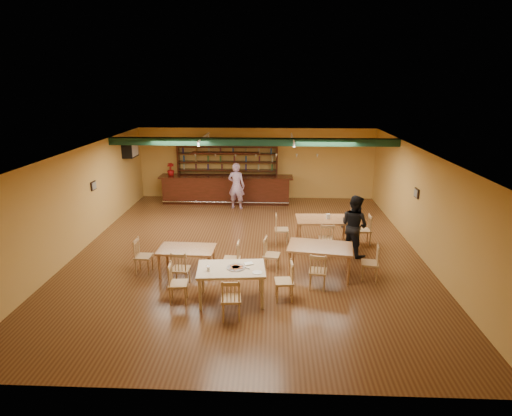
{
  "coord_description": "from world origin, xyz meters",
  "views": [
    {
      "loc": [
        0.72,
        -11.69,
        4.88
      ],
      "look_at": [
        0.21,
        0.6,
        1.15
      ],
      "focal_mm": 29.47,
      "sensor_mm": 36.0,
      "label": 1
    }
  ],
  "objects_px": {
    "dining_table_d": "(320,261)",
    "patron_bar": "(236,186)",
    "bar_counter": "(226,189)",
    "dining_table_c": "(187,261)",
    "dining_table_b": "(323,231)",
    "patron_right_a": "(354,225)",
    "near_table": "(231,284)"
  },
  "relations": [
    {
      "from": "dining_table_d",
      "to": "patron_bar",
      "type": "bearing_deg",
      "value": 123.49
    },
    {
      "from": "bar_counter",
      "to": "dining_table_c",
      "type": "height_order",
      "value": "bar_counter"
    },
    {
      "from": "dining_table_b",
      "to": "patron_right_a",
      "type": "distance_m",
      "value": 1.23
    },
    {
      "from": "dining_table_d",
      "to": "near_table",
      "type": "distance_m",
      "value": 2.58
    },
    {
      "from": "dining_table_b",
      "to": "dining_table_c",
      "type": "bearing_deg",
      "value": -149.9
    },
    {
      "from": "dining_table_c",
      "to": "dining_table_d",
      "type": "xyz_separation_m",
      "value": [
        3.45,
        0.07,
        0.05
      ]
    },
    {
      "from": "near_table",
      "to": "dining_table_d",
      "type": "bearing_deg",
      "value": 28.29
    },
    {
      "from": "dining_table_c",
      "to": "patron_bar",
      "type": "relative_size",
      "value": 0.78
    },
    {
      "from": "dining_table_b",
      "to": "dining_table_c",
      "type": "distance_m",
      "value": 4.42
    },
    {
      "from": "near_table",
      "to": "patron_bar",
      "type": "bearing_deg",
      "value": 89.0
    },
    {
      "from": "patron_bar",
      "to": "dining_table_d",
      "type": "bearing_deg",
      "value": 127.6
    },
    {
      "from": "near_table",
      "to": "patron_right_a",
      "type": "relative_size",
      "value": 0.85
    },
    {
      "from": "bar_counter",
      "to": "dining_table_d",
      "type": "bearing_deg",
      "value": -64.82
    },
    {
      "from": "patron_bar",
      "to": "patron_right_a",
      "type": "bearing_deg",
      "value": 143.55
    },
    {
      "from": "bar_counter",
      "to": "near_table",
      "type": "height_order",
      "value": "bar_counter"
    },
    {
      "from": "near_table",
      "to": "patron_right_a",
      "type": "distance_m",
      "value": 4.38
    },
    {
      "from": "bar_counter",
      "to": "near_table",
      "type": "distance_m",
      "value": 8.23
    },
    {
      "from": "dining_table_b",
      "to": "patron_bar",
      "type": "bearing_deg",
      "value": 127.76
    },
    {
      "from": "dining_table_d",
      "to": "near_table",
      "type": "xyz_separation_m",
      "value": [
        -2.16,
        -1.42,
        0.0
      ]
    },
    {
      "from": "dining_table_d",
      "to": "patron_bar",
      "type": "height_order",
      "value": "patron_bar"
    },
    {
      "from": "bar_counter",
      "to": "patron_bar",
      "type": "height_order",
      "value": "patron_bar"
    },
    {
      "from": "dining_table_c",
      "to": "near_table",
      "type": "xyz_separation_m",
      "value": [
        1.29,
        -1.35,
        0.05
      ]
    },
    {
      "from": "dining_table_d",
      "to": "patron_right_a",
      "type": "distance_m",
      "value": 1.89
    },
    {
      "from": "patron_right_a",
      "to": "dining_table_d",
      "type": "bearing_deg",
      "value": 101.43
    },
    {
      "from": "dining_table_c",
      "to": "patron_bar",
      "type": "distance_m",
      "value": 6.07
    },
    {
      "from": "dining_table_d",
      "to": "near_table",
      "type": "bearing_deg",
      "value": -137.47
    },
    {
      "from": "bar_counter",
      "to": "dining_table_b",
      "type": "xyz_separation_m",
      "value": [
        3.49,
        -4.51,
        -0.15
      ]
    },
    {
      "from": "dining_table_d",
      "to": "patron_right_a",
      "type": "bearing_deg",
      "value": 61.25
    },
    {
      "from": "dining_table_d",
      "to": "bar_counter",
      "type": "bearing_deg",
      "value": 124.36
    },
    {
      "from": "near_table",
      "to": "patron_bar",
      "type": "height_order",
      "value": "patron_bar"
    },
    {
      "from": "dining_table_d",
      "to": "patron_right_a",
      "type": "relative_size",
      "value": 0.91
    },
    {
      "from": "patron_bar",
      "to": "patron_right_a",
      "type": "relative_size",
      "value": 1.03
    }
  ]
}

